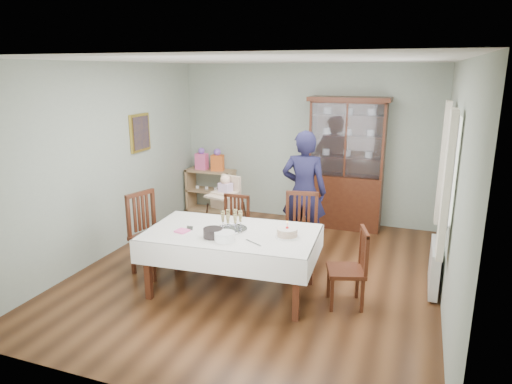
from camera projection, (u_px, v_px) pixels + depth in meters
The scene contains 25 objects.
floor at pixel (257, 273), 6.01m from camera, with size 5.00×5.00×0.00m, color #593319.
room_shell at pixel (271, 139), 6.05m from camera, with size 5.00×5.00×5.00m.
dining_table at pixel (232, 261), 5.42m from camera, with size 2.07×1.28×0.76m.
china_cabinet at pixel (346, 162), 7.52m from camera, with size 1.30×0.48×2.18m.
sideboard at pixel (211, 190), 8.55m from camera, with size 0.90×0.38×0.80m.
picture_frame at pixel (140, 133), 7.04m from camera, with size 0.04×0.48×0.58m, color gold.
window at pixel (451, 165), 5.15m from camera, with size 0.04×1.02×1.22m, color white.
curtain_left at pixel (447, 186), 4.63m from camera, with size 0.07×0.30×1.55m, color silver.
curtain_right at pixel (443, 163), 5.76m from camera, with size 0.07×0.30×1.55m, color silver.
radiator at pixel (434, 266), 5.49m from camera, with size 0.10×0.80×0.55m, color white.
chair_far_left at pixel (233, 240), 6.43m from camera, with size 0.40×0.40×0.89m.
chair_far_right at pixel (300, 246), 6.12m from camera, with size 0.52×0.52×1.01m.
chair_end_left at pixel (153, 249), 5.97m from camera, with size 0.59×0.59×1.06m.
chair_end_right at pixel (347, 283), 5.14m from camera, with size 0.51×0.51×0.90m.
woman at pixel (304, 192), 6.56m from camera, with size 0.65×0.43×1.78m, color black.
high_chair at pixel (226, 216), 7.02m from camera, with size 0.59×0.59×1.06m.
champagne_tray at pixel (232, 224), 5.37m from camera, with size 0.37×0.37×0.22m.
birthday_cake at pixel (287, 233), 5.15m from camera, with size 0.27×0.27×0.19m.
plate_stack_dark at pixel (213, 233), 5.14m from camera, with size 0.22×0.22×0.10m, color black.
plate_stack_white at pixel (225, 236), 5.03m from camera, with size 0.23×0.23×0.10m, color white.
napkin_stack at pixel (182, 231), 5.32m from camera, with size 0.14×0.14×0.02m, color #F85B9E.
cutlery at pixel (187, 228), 5.44m from camera, with size 0.10×0.15×0.01m, color silver, non-canonical shape.
cake_knife at pixel (253, 243), 4.97m from camera, with size 0.25×0.02×0.01m, color silver.
gift_bag_pink at pixel (202, 160), 8.44m from camera, with size 0.23×0.15×0.40m.
gift_bag_orange at pixel (217, 161), 8.33m from camera, with size 0.25×0.19×0.41m.
Camera 1 is at (1.87, -5.20, 2.59)m, focal length 32.00 mm.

